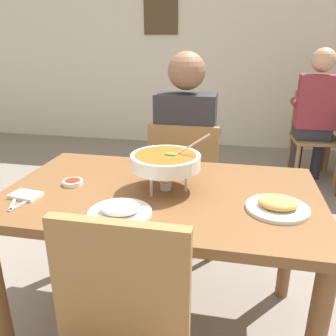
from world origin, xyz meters
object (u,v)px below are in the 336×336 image
at_px(chair_diner_main, 185,181).
at_px(diner_main, 186,145).
at_px(patron_bg_left, 315,109).
at_px(rice_plate, 120,210).
at_px(curry_bowl, 166,162).
at_px(appetizer_plate, 278,205).
at_px(sauce_dish, 73,182).
at_px(dining_table_main, 161,212).
at_px(chair_bg_left, 314,130).

height_order(chair_diner_main, diner_main, diner_main).
relative_size(chair_diner_main, patron_bg_left, 0.69).
bearing_deg(rice_plate, diner_main, 84.09).
height_order(curry_bowl, rice_plate, curry_bowl).
bearing_deg(appetizer_plate, curry_bowl, 166.66).
relative_size(chair_diner_main, appetizer_plate, 3.75).
xyz_separation_m(chair_diner_main, patron_bg_left, (1.04, 1.50, 0.24)).
distance_m(rice_plate, appetizer_plate, 0.60).
distance_m(diner_main, appetizer_plate, 0.96).
bearing_deg(patron_bg_left, appetizer_plate, -103.82).
height_order(chair_diner_main, patron_bg_left, patron_bg_left).
distance_m(appetizer_plate, sauce_dish, 0.89).
height_order(dining_table_main, diner_main, diner_main).
bearing_deg(dining_table_main, diner_main, 90.00).
bearing_deg(curry_bowl, chair_bg_left, 65.13).
relative_size(dining_table_main, chair_bg_left, 1.51).
height_order(dining_table_main, sauce_dish, sauce_dish).
bearing_deg(curry_bowl, diner_main, 91.34).
distance_m(dining_table_main, rice_plate, 0.30).
bearing_deg(rice_plate, appetizer_plate, 15.28).
bearing_deg(dining_table_main, appetizer_plate, -11.12).
relative_size(appetizer_plate, chair_bg_left, 0.27).
distance_m(rice_plate, sauce_dish, 0.39).
relative_size(diner_main, sauce_dish, 14.56).
distance_m(dining_table_main, patron_bg_left, 2.43).
bearing_deg(appetizer_plate, chair_bg_left, 75.91).
xyz_separation_m(chair_diner_main, appetizer_plate, (0.48, -0.79, 0.26)).
bearing_deg(chair_bg_left, appetizer_plate, -104.09).
xyz_separation_m(sauce_dish, patron_bg_left, (1.45, 2.21, -0.01)).
xyz_separation_m(appetizer_plate, chair_bg_left, (0.61, 2.42, -0.26)).
distance_m(diner_main, sauce_dish, 0.85).
bearing_deg(patron_bg_left, curry_bowl, -115.19).
xyz_separation_m(appetizer_plate, sauce_dish, (-0.89, 0.08, -0.01)).
bearing_deg(sauce_dish, diner_main, 61.46).
xyz_separation_m(sauce_dish, chair_bg_left, (1.49, 2.34, -0.25)).
xyz_separation_m(curry_bowl, appetizer_plate, (0.46, -0.11, -0.11)).
bearing_deg(sauce_dish, patron_bg_left, 56.77).
relative_size(dining_table_main, appetizer_plate, 5.66).
xyz_separation_m(chair_diner_main, diner_main, (0.00, 0.03, 0.24)).
bearing_deg(curry_bowl, patron_bg_left, 64.81).
distance_m(diner_main, rice_plate, 0.99).
xyz_separation_m(diner_main, chair_bg_left, (1.09, 1.59, -0.24)).
bearing_deg(patron_bg_left, sauce_dish, -123.23).
distance_m(chair_diner_main, rice_plate, 0.99).
relative_size(appetizer_plate, sauce_dish, 2.67).
relative_size(diner_main, rice_plate, 5.46).
bearing_deg(patron_bg_left, rice_plate, -115.05).
xyz_separation_m(chair_diner_main, sauce_dish, (-0.41, -0.72, 0.25)).
bearing_deg(diner_main, patron_bg_left, 54.55).
relative_size(rice_plate, sauce_dish, 2.67).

